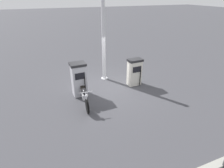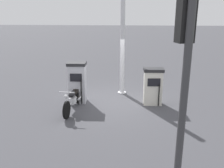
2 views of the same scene
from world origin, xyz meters
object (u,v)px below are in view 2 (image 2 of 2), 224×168
at_px(motorcycle_near_pump, 73,99).
at_px(fuel_pump_far, 153,86).
at_px(roadside_traffic_light, 183,79).
at_px(fuel_pump_near, 77,82).
at_px(canopy_support_pole, 122,44).

bearing_deg(motorcycle_near_pump, fuel_pump_far, 106.99).
xyz_separation_m(fuel_pump_far, roadside_traffic_light, (5.82, -0.11, 1.91)).
bearing_deg(fuel_pump_near, canopy_support_pole, 126.93).
relative_size(fuel_pump_near, fuel_pump_far, 1.13).
bearing_deg(roadside_traffic_light, fuel_pump_near, -152.89).
xyz_separation_m(fuel_pump_near, roadside_traffic_light, (5.82, 2.98, 1.81)).
height_order(fuel_pump_near, roadside_traffic_light, roadside_traffic_light).
xyz_separation_m(fuel_pump_near, fuel_pump_far, (0.00, 3.09, -0.10)).
bearing_deg(motorcycle_near_pump, canopy_support_pole, 142.06).
relative_size(motorcycle_near_pump, roadside_traffic_light, 0.55).
height_order(fuel_pump_near, motorcycle_near_pump, fuel_pump_near).
bearing_deg(fuel_pump_far, roadside_traffic_light, -1.10).
height_order(fuel_pump_near, fuel_pump_far, fuel_pump_near).
height_order(fuel_pump_far, canopy_support_pole, canopy_support_pole).
bearing_deg(motorcycle_near_pump, roadside_traffic_light, 31.35).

